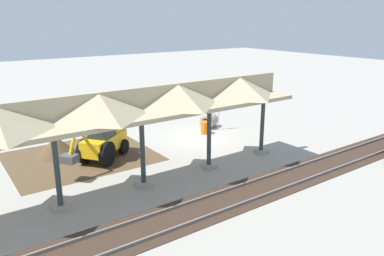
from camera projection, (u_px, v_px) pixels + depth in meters
The scene contains 9 objects.
ground_plane at pixel (198, 138), 25.79m from camera, with size 120.00×120.00×0.00m, color #9E998E.
dirt_work_zone at pixel (81, 157), 22.33m from camera, with size 8.16×7.00×0.01m, color brown.
platform_canopy at pixel (99, 109), 16.17m from camera, with size 21.44×3.20×4.90m.
rail_tracks at pixel (291, 177), 19.38m from camera, with size 60.00×2.58×0.15m.
stop_sign at pixel (219, 107), 27.32m from camera, with size 0.66×0.43×2.39m.
backhoe at pixel (103, 139), 21.58m from camera, with size 4.89×4.12×2.82m.
dirt_mound at pixel (57, 155), 22.59m from camera, with size 4.85×4.85×2.38m, color brown.
concrete_pipe at pixel (209, 121), 28.18m from camera, with size 1.53×1.48×1.03m.
traffic_barrel at pixel (205, 128), 26.67m from camera, with size 0.56×0.56×0.90m, color orange.
Camera 1 is at (14.55, 19.78, 7.94)m, focal length 35.00 mm.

